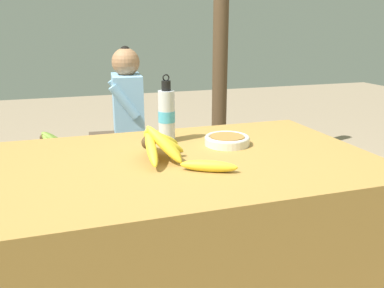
% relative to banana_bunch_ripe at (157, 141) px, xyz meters
% --- Properties ---
extents(market_counter, '(1.50, 0.94, 0.71)m').
position_rel_banana_bunch_ripe_xyz_m(market_counter, '(0.10, -0.03, -0.43)').
color(market_counter, olive).
rests_on(market_counter, ground_plane).
extents(banana_bunch_ripe, '(0.18, 0.33, 0.15)m').
position_rel_banana_bunch_ripe_xyz_m(banana_bunch_ripe, '(0.00, 0.00, 0.00)').
color(banana_bunch_ripe, '#4C381E').
rests_on(banana_bunch_ripe, market_counter).
extents(serving_bowl, '(0.20, 0.20, 0.04)m').
position_rel_banana_bunch_ripe_xyz_m(serving_bowl, '(0.33, 0.10, -0.05)').
color(serving_bowl, silver).
rests_on(serving_bowl, market_counter).
extents(water_bottle, '(0.07, 0.07, 0.30)m').
position_rel_banana_bunch_ripe_xyz_m(water_bottle, '(0.10, 0.23, 0.05)').
color(water_bottle, silver).
rests_on(water_bottle, market_counter).
extents(loose_banana_front, '(0.20, 0.13, 0.04)m').
position_rel_banana_bunch_ripe_xyz_m(loose_banana_front, '(0.14, -0.20, -0.05)').
color(loose_banana_front, yellow).
rests_on(loose_banana_front, market_counter).
extents(wooden_bench, '(1.49, 0.32, 0.41)m').
position_rel_banana_bunch_ripe_xyz_m(wooden_bench, '(-0.07, 1.42, -0.44)').
color(wooden_bench, brown).
rests_on(wooden_bench, ground_plane).
extents(seated_vendor, '(0.42, 0.40, 1.08)m').
position_rel_banana_bunch_ripe_xyz_m(seated_vendor, '(0.06, 1.39, -0.16)').
color(seated_vendor, '#473828').
rests_on(seated_vendor, ground_plane).
extents(banana_bunch_green, '(0.17, 0.33, 0.12)m').
position_rel_banana_bunch_ripe_xyz_m(banana_bunch_green, '(-0.45, 1.43, -0.32)').
color(banana_bunch_green, '#4C381E').
rests_on(banana_bunch_green, wooden_bench).
extents(support_post_far, '(0.13, 0.13, 2.60)m').
position_rel_banana_bunch_ripe_xyz_m(support_post_far, '(0.95, 1.73, 0.52)').
color(support_post_far, '#4C3823').
rests_on(support_post_far, ground_plane).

